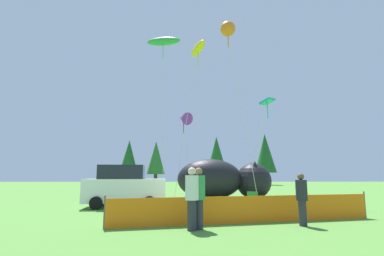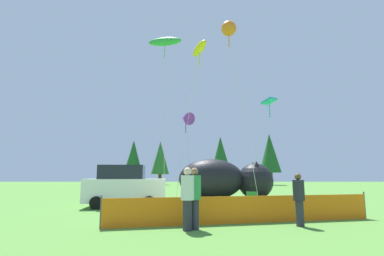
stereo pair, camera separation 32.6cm
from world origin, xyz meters
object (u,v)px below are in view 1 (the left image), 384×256
kite_orange_flower (228,29)px  folding_chair (252,200)px  spectator_in_blue_shirt (192,196)px  spectator_in_yellow_shirt (199,195)px  kite_yellow_hero (198,49)px  spectator_in_black_shirt (302,197)px  kite_teal_diamond (267,103)px  kite_green_fish (163,42)px  parked_car (125,187)px  kite_purple_delta (183,118)px  inflatable_cat (222,181)px

kite_orange_flower → folding_chair: bearing=-86.5°
spectator_in_blue_shirt → kite_orange_flower: (2.57, 9.10, 10.14)m
spectator_in_yellow_shirt → kite_yellow_hero: kite_yellow_hero is taller
spectator_in_black_shirt → kite_teal_diamond: bearing=79.2°
spectator_in_yellow_shirt → spectator_in_black_shirt: 3.50m
folding_chair → kite_yellow_hero: (-2.18, 6.81, 10.22)m
spectator_in_yellow_shirt → kite_green_fish: bearing=100.7°
spectator_in_black_shirt → folding_chair: bearing=102.3°
kite_orange_flower → kite_green_fish: size_ratio=1.00×
parked_car → kite_green_fish: kite_green_fish is taller
parked_car → spectator_in_yellow_shirt: parked_car is taller
parked_car → kite_purple_delta: size_ratio=0.59×
inflatable_cat → kite_orange_flower: size_ratio=0.57×
parked_car → spectator_in_yellow_shirt: bearing=-65.2°
parked_car → kite_orange_flower: size_ratio=0.36×
inflatable_cat → kite_orange_flower: 10.21m
spectator_in_yellow_shirt → kite_teal_diamond: 14.80m
spectator_in_black_shirt → spectator_in_blue_shirt: size_ratio=0.91×
spectator_in_black_shirt → kite_green_fish: (-5.53, 10.45, 10.29)m
spectator_in_yellow_shirt → kite_purple_delta: (-0.62, 15.59, 5.43)m
kite_orange_flower → kite_green_fish: kite_green_fish is taller
kite_green_fish → spectator_in_yellow_shirt: bearing=-79.3°
kite_teal_diamond → kite_orange_flower: bearing=-134.5°
spectator_in_black_shirt → kite_teal_diamond: 13.41m
spectator_in_yellow_shirt → inflatable_cat: bearing=79.5°
folding_chair → spectator_in_black_shirt: 3.91m
spectator_in_yellow_shirt → spectator_in_black_shirt: bearing=9.0°
spectator_in_black_shirt → kite_orange_flower: kite_orange_flower is taller
folding_chair → inflatable_cat: 7.12m
kite_purple_delta → kite_orange_flower: size_ratio=0.61×
parked_car → kite_purple_delta: bearing=67.7°
inflatable_cat → kite_green_fish: size_ratio=0.56×
spectator_in_yellow_shirt → spectator_in_blue_shirt: bearing=-136.7°
kite_orange_flower → kite_yellow_hero: 2.98m
parked_car → folding_chair: 6.56m
spectator_in_blue_shirt → folding_chair: bearing=58.0°
spectator_in_black_shirt → kite_yellow_hero: kite_yellow_hero is taller
spectator_in_yellow_shirt → kite_yellow_hero: 14.79m
spectator_in_black_shirt → kite_orange_flower: bearing=97.5°
inflatable_cat → spectator_in_blue_shirt: (-2.33, -11.61, -0.24)m
spectator_in_blue_shirt → kite_yellow_hero: size_ratio=0.17×
kite_orange_flower → spectator_in_blue_shirt: bearing=-105.7°
kite_green_fish → kite_yellow_hero: bearing=3.4°
kite_orange_flower → kite_green_fish: (-4.42, 2.10, 0.06)m
parked_car → spectator_in_black_shirt: size_ratio=2.48×
folding_chair → kite_teal_diamond: (3.06, 7.95, 6.47)m
kite_purple_delta → kite_green_fish: (-1.45, -4.59, 4.77)m
spectator_in_yellow_shirt → kite_purple_delta: size_ratio=0.26×
spectator_in_black_shirt → kite_orange_flower: size_ratio=0.15×
kite_teal_diamond → parked_car: bearing=-147.5°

